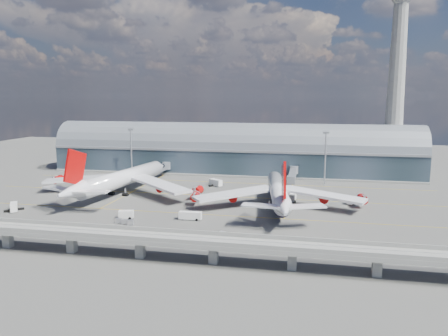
% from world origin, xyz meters
% --- Properties ---
extents(ground, '(500.00, 500.00, 0.00)m').
position_xyz_m(ground, '(0.00, 0.00, 0.00)').
color(ground, '#474744').
rests_on(ground, ground).
extents(taxi_lines, '(200.00, 80.12, 0.01)m').
position_xyz_m(taxi_lines, '(0.00, 22.11, 0.01)').
color(taxi_lines, gold).
rests_on(taxi_lines, ground).
extents(terminal, '(200.00, 30.00, 28.00)m').
position_xyz_m(terminal, '(0.00, 77.99, 11.34)').
color(terminal, '#212E37').
rests_on(terminal, ground).
extents(control_tower, '(19.00, 19.00, 103.00)m').
position_xyz_m(control_tower, '(85.00, 83.00, 51.64)').
color(control_tower, gray).
rests_on(control_tower, ground).
extents(guideway, '(220.00, 8.50, 7.20)m').
position_xyz_m(guideway, '(-0.00, -55.00, 5.29)').
color(guideway, gray).
rests_on(guideway, ground).
extents(floodlight_mast_left, '(3.00, 0.70, 25.70)m').
position_xyz_m(floodlight_mast_left, '(-50.00, 55.00, 13.63)').
color(floodlight_mast_left, gray).
rests_on(floodlight_mast_left, ground).
extents(floodlight_mast_right, '(3.00, 0.70, 25.70)m').
position_xyz_m(floodlight_mast_right, '(50.00, 55.00, 13.63)').
color(floodlight_mast_right, gray).
rests_on(floodlight_mast_right, ground).
extents(airliner_left, '(74.79, 78.69, 24.00)m').
position_xyz_m(airliner_left, '(-37.63, 14.21, 6.86)').
color(airliner_left, white).
rests_on(airliner_left, ground).
extents(airliner_right, '(68.02, 71.15, 22.59)m').
position_xyz_m(airliner_right, '(31.58, 5.25, 5.86)').
color(airliner_right, white).
rests_on(airliner_right, ground).
extents(jet_bridge_left, '(4.40, 28.00, 7.25)m').
position_xyz_m(jet_bridge_left, '(-33.75, 53.12, 5.18)').
color(jet_bridge_left, gray).
rests_on(jet_bridge_left, ground).
extents(jet_bridge_right, '(4.40, 32.00, 7.25)m').
position_xyz_m(jet_bridge_right, '(34.81, 51.18, 5.18)').
color(jet_bridge_right, gray).
rests_on(jet_bridge_right, ground).
extents(service_truck_0, '(6.16, 7.23, 2.99)m').
position_xyz_m(service_truck_0, '(-64.78, -19.81, 1.54)').
color(service_truck_0, silver).
rests_on(service_truck_0, ground).
extents(service_truck_1, '(5.47, 3.48, 2.94)m').
position_xyz_m(service_truck_1, '(-19.32, -20.90, 1.48)').
color(service_truck_1, silver).
rests_on(service_truck_1, ground).
extents(service_truck_2, '(7.98, 2.69, 2.87)m').
position_xyz_m(service_truck_2, '(3.12, -17.75, 1.49)').
color(service_truck_2, silver).
rests_on(service_truck_2, ground).
extents(service_truck_3, '(3.00, 6.35, 2.98)m').
position_xyz_m(service_truck_3, '(36.54, 17.17, 1.52)').
color(service_truck_3, silver).
rests_on(service_truck_3, ground).
extents(service_truck_4, '(3.44, 4.77, 2.52)m').
position_xyz_m(service_truck_4, '(59.60, 16.49, 1.27)').
color(service_truck_4, silver).
rests_on(service_truck_4, ground).
extents(service_truck_5, '(7.05, 5.96, 3.27)m').
position_xyz_m(service_truck_5, '(-0.92, 40.11, 1.67)').
color(service_truck_5, silver).
rests_on(service_truck_5, ground).
extents(cargo_train_0, '(8.72, 3.04, 1.91)m').
position_xyz_m(cargo_train_0, '(4.52, -40.65, 1.00)').
color(cargo_train_0, gray).
rests_on(cargo_train_0, ground).
extents(cargo_train_1, '(7.24, 3.16, 1.59)m').
position_xyz_m(cargo_train_1, '(-17.15, -27.13, 0.83)').
color(cargo_train_1, gray).
rests_on(cargo_train_1, ground).
extents(cargo_train_2, '(5.08, 3.06, 1.64)m').
position_xyz_m(cargo_train_2, '(16.76, -34.44, 0.86)').
color(cargo_train_2, gray).
rests_on(cargo_train_2, ground).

